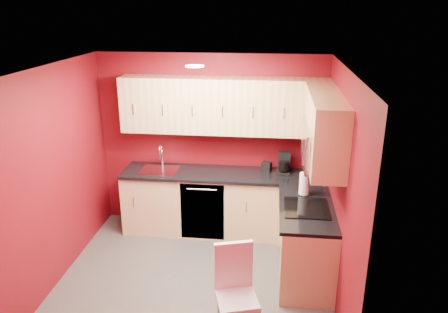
% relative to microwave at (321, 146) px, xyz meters
% --- Properties ---
extents(floor, '(3.20, 3.20, 0.00)m').
position_rel_microwave_xyz_m(floor, '(-1.39, -0.20, -1.66)').
color(floor, '#484543').
rests_on(floor, ground).
extents(ceiling, '(3.20, 3.20, 0.00)m').
position_rel_microwave_xyz_m(ceiling, '(-1.39, -0.20, 0.84)').
color(ceiling, white).
rests_on(ceiling, wall_back).
extents(wall_back, '(3.20, 0.00, 3.20)m').
position_rel_microwave_xyz_m(wall_back, '(-1.39, 1.30, -0.41)').
color(wall_back, maroon).
rests_on(wall_back, floor).
extents(wall_front, '(3.20, 0.00, 3.20)m').
position_rel_microwave_xyz_m(wall_front, '(-1.39, -1.70, -0.41)').
color(wall_front, maroon).
rests_on(wall_front, floor).
extents(wall_left, '(0.00, 3.00, 3.00)m').
position_rel_microwave_xyz_m(wall_left, '(-2.99, -0.20, -0.41)').
color(wall_left, maroon).
rests_on(wall_left, floor).
extents(wall_right, '(0.00, 3.00, 3.00)m').
position_rel_microwave_xyz_m(wall_right, '(0.21, -0.20, -0.41)').
color(wall_right, maroon).
rests_on(wall_right, floor).
extents(base_cabinets_back, '(2.80, 0.60, 0.87)m').
position_rel_microwave_xyz_m(base_cabinets_back, '(-1.19, 1.00, -1.22)').
color(base_cabinets_back, '#DDAD7E').
rests_on(base_cabinets_back, floor).
extents(base_cabinets_right, '(0.60, 1.30, 0.87)m').
position_rel_microwave_xyz_m(base_cabinets_right, '(-0.09, 0.05, -1.22)').
color(base_cabinets_right, '#DDAD7E').
rests_on(base_cabinets_right, floor).
extents(countertop_back, '(2.80, 0.63, 0.04)m').
position_rel_microwave_xyz_m(countertop_back, '(-1.19, 0.99, -0.77)').
color(countertop_back, black).
rests_on(countertop_back, base_cabinets_back).
extents(countertop_right, '(0.63, 1.27, 0.04)m').
position_rel_microwave_xyz_m(countertop_right, '(-0.11, 0.04, -0.77)').
color(countertop_right, black).
rests_on(countertop_right, base_cabinets_right).
extents(upper_cabinets_back, '(2.80, 0.35, 0.75)m').
position_rel_microwave_xyz_m(upper_cabinets_back, '(-1.19, 1.13, 0.17)').
color(upper_cabinets_back, '#E1C17F').
rests_on(upper_cabinets_back, wall_back).
extents(upper_cabinets_right, '(0.35, 1.55, 0.75)m').
position_rel_microwave_xyz_m(upper_cabinets_right, '(0.03, 0.24, 0.23)').
color(upper_cabinets_right, '#E1C17F').
rests_on(upper_cabinets_right, wall_right).
extents(microwave, '(0.42, 0.76, 0.42)m').
position_rel_microwave_xyz_m(microwave, '(0.00, 0.00, 0.00)').
color(microwave, silver).
rests_on(microwave, upper_cabinets_right).
extents(cooktop, '(0.50, 0.55, 0.01)m').
position_rel_microwave_xyz_m(cooktop, '(-0.11, 0.00, -0.74)').
color(cooktop, black).
rests_on(cooktop, countertop_right).
extents(sink, '(0.52, 0.42, 0.35)m').
position_rel_microwave_xyz_m(sink, '(-2.09, 1.00, -0.72)').
color(sink, silver).
rests_on(sink, countertop_back).
extents(dishwasher_front, '(0.60, 0.02, 0.82)m').
position_rel_microwave_xyz_m(dishwasher_front, '(-1.44, 0.71, -1.22)').
color(dishwasher_front, black).
rests_on(dishwasher_front, base_cabinets_back).
extents(downlight, '(0.20, 0.20, 0.01)m').
position_rel_microwave_xyz_m(downlight, '(-1.39, 0.10, 0.82)').
color(downlight, white).
rests_on(downlight, ceiling).
extents(coffee_maker, '(0.19, 0.24, 0.29)m').
position_rel_microwave_xyz_m(coffee_maker, '(-0.36, 1.07, -0.61)').
color(coffee_maker, black).
rests_on(coffee_maker, countertop_back).
extents(napkin_holder, '(0.15, 0.15, 0.13)m').
position_rel_microwave_xyz_m(napkin_holder, '(-0.59, 1.13, -0.68)').
color(napkin_holder, black).
rests_on(napkin_holder, countertop_back).
extents(paper_towel, '(0.18, 0.18, 0.28)m').
position_rel_microwave_xyz_m(paper_towel, '(-0.13, 0.38, -0.61)').
color(paper_towel, white).
rests_on(paper_towel, countertop_right).
extents(dining_chair, '(0.48, 0.49, 0.95)m').
position_rel_microwave_xyz_m(dining_chair, '(-0.82, -1.07, -1.19)').
color(dining_chair, white).
rests_on(dining_chair, floor).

